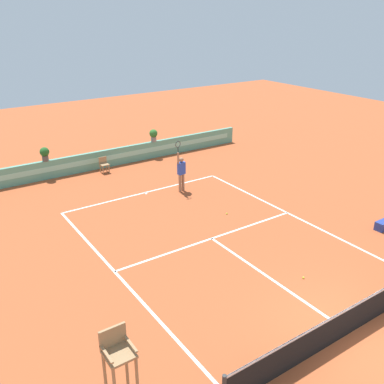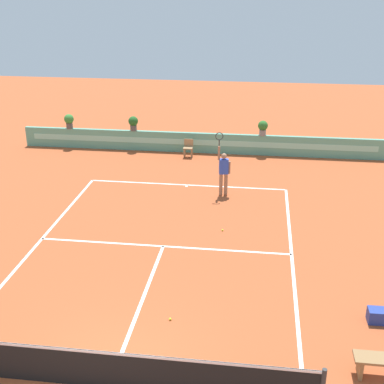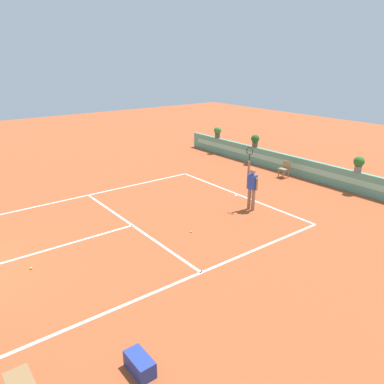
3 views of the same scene
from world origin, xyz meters
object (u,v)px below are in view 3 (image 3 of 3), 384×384
at_px(potted_plant_left, 255,140).
at_px(potted_plant_right, 359,163).
at_px(gear_bag, 140,364).
at_px(tennis_ball_near_baseline, 191,232).
at_px(tennis_player, 252,185).
at_px(ball_kid_chair, 285,168).
at_px(potted_plant_far_left, 218,132).
at_px(tennis_ball_mid_court, 31,268).

bearing_deg(potted_plant_left, potted_plant_right, 0.00).
bearing_deg(gear_bag, tennis_ball_near_baseline, 133.49).
height_order(tennis_player, tennis_ball_near_baseline, tennis_player).
height_order(ball_kid_chair, gear_bag, ball_kid_chair).
bearing_deg(potted_plant_far_left, tennis_player, -33.01).
bearing_deg(potted_plant_left, tennis_ball_mid_court, -73.02).
xyz_separation_m(tennis_player, potted_plant_left, (-4.91, 5.35, 0.36)).
relative_size(ball_kid_chair, tennis_player, 0.33).
xyz_separation_m(ball_kid_chair, gear_bag, (6.67, -12.51, -0.30)).
bearing_deg(ball_kid_chair, potted_plant_far_left, 173.25).
relative_size(potted_plant_far_left, potted_plant_left, 1.00).
bearing_deg(gear_bag, potted_plant_far_left, 134.16).
bearing_deg(ball_kid_chair, potted_plant_left, 165.67).
xyz_separation_m(gear_bag, potted_plant_far_left, (-12.86, 13.24, 1.23)).
height_order(tennis_ball_mid_court, potted_plant_right, potted_plant_right).
bearing_deg(potted_plant_left, potted_plant_far_left, 180.00).
height_order(ball_kid_chair, tennis_player, tennis_player).
distance_m(gear_bag, tennis_ball_near_baseline, 6.37).
relative_size(gear_bag, tennis_ball_mid_court, 10.29).
bearing_deg(potted_plant_left, tennis_ball_near_baseline, -59.11).
relative_size(gear_bag, tennis_ball_near_baseline, 10.29).
distance_m(gear_bag, potted_plant_left, 16.36).
xyz_separation_m(gear_bag, tennis_ball_mid_court, (-5.30, -0.63, -0.15)).
bearing_deg(gear_bag, potted_plant_left, 125.77).
relative_size(tennis_ball_mid_court, potted_plant_far_left, 0.09).
bearing_deg(tennis_player, tennis_ball_mid_court, -94.56).
height_order(gear_bag, potted_plant_far_left, potted_plant_far_left).
distance_m(tennis_player, potted_plant_far_left, 9.82).
bearing_deg(tennis_ball_near_baseline, potted_plant_right, 81.81).
bearing_deg(tennis_ball_near_baseline, tennis_ball_mid_court, -99.94).
bearing_deg(tennis_player, potted_plant_far_left, 146.99).
distance_m(ball_kid_chair, potted_plant_right, 3.72).
relative_size(tennis_ball_mid_court, potted_plant_left, 0.09).
relative_size(tennis_ball_near_baseline, potted_plant_right, 0.09).
distance_m(gear_bag, tennis_ball_mid_court, 5.34).
distance_m(tennis_player, tennis_ball_mid_court, 8.61).
height_order(gear_bag, tennis_ball_near_baseline, gear_bag).
bearing_deg(tennis_ball_near_baseline, ball_kid_chair, 106.19).
bearing_deg(potted_plant_far_left, tennis_ball_mid_court, -61.43).
bearing_deg(ball_kid_chair, potted_plant_right, 11.71).
relative_size(tennis_player, potted_plant_left, 3.57).
distance_m(tennis_ball_mid_court, potted_plant_right, 14.10).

